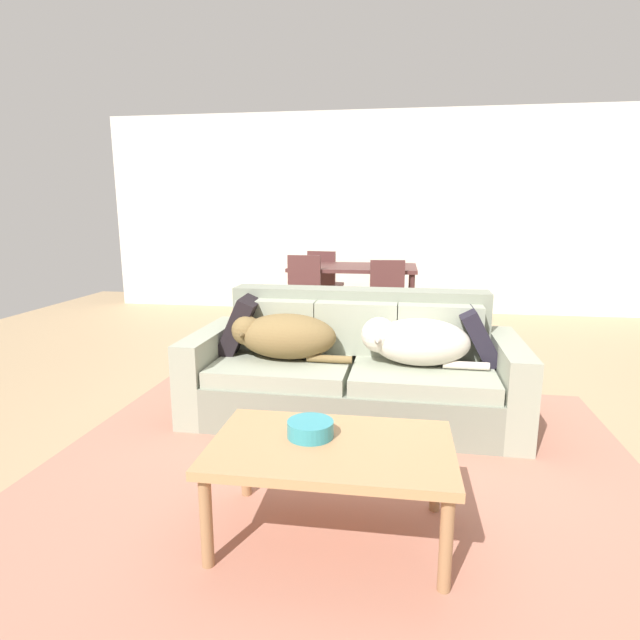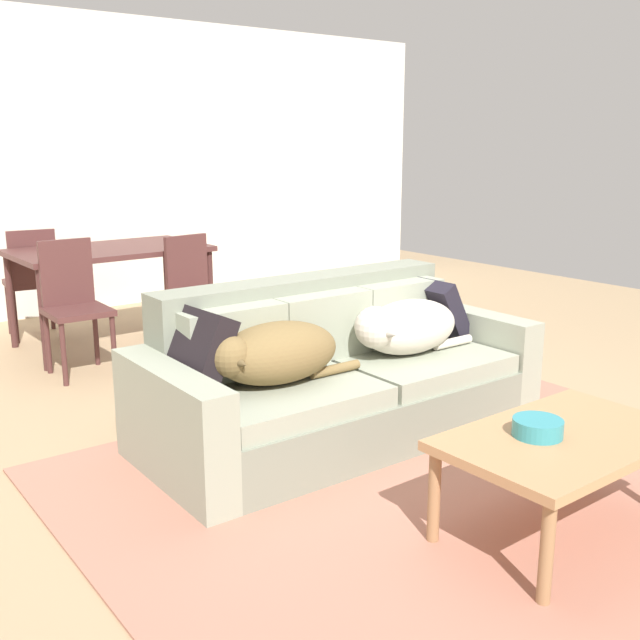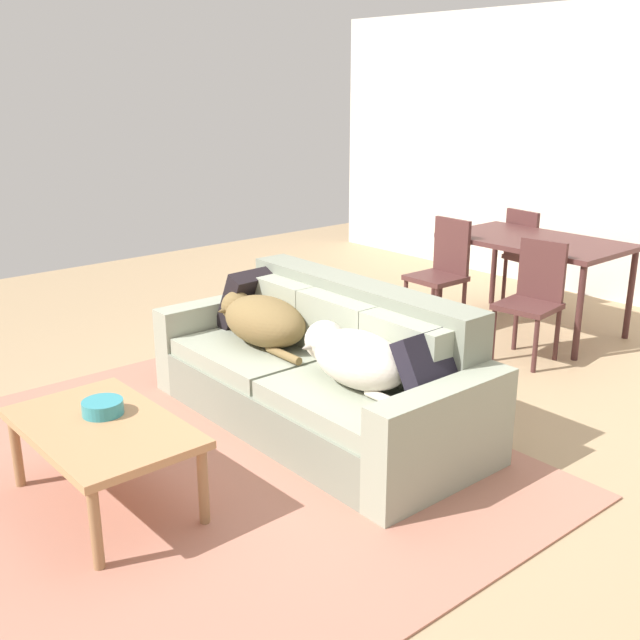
{
  "view_description": "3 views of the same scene",
  "coord_description": "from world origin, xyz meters",
  "px_view_note": "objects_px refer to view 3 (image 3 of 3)",
  "views": [
    {
      "loc": [
        0.12,
        -3.27,
        1.39
      ],
      "look_at": [
        -0.39,
        0.11,
        0.66
      ],
      "focal_mm": 28.86,
      "sensor_mm": 36.0,
      "label": 1
    },
    {
      "loc": [
        -2.62,
        -2.91,
        1.59
      ],
      "look_at": [
        -0.31,
        0.07,
        0.67
      ],
      "focal_mm": 41.98,
      "sensor_mm": 36.0,
      "label": 2
    },
    {
      "loc": [
        2.99,
        -2.64,
        1.99
      ],
      "look_at": [
        -0.17,
        0.11,
        0.65
      ],
      "focal_mm": 42.02,
      "sensor_mm": 36.0,
      "label": 3
    }
  ],
  "objects_px": {
    "couch": "(323,373)",
    "throw_pillow_by_right_arm": "(433,369)",
    "dog_on_left_cushion": "(262,320)",
    "dining_table": "(535,247)",
    "dining_chair_far_left": "(528,252)",
    "dog_on_right_cushion": "(354,357)",
    "coffee_table": "(102,433)",
    "bowl_on_coffee_table": "(103,407)",
    "throw_pillow_by_left_arm": "(251,299)",
    "dining_chair_near_left": "(442,269)",
    "dining_chair_near_right": "(533,296)"
  },
  "relations": [
    {
      "from": "throw_pillow_by_right_arm",
      "to": "dining_table",
      "type": "relative_size",
      "value": 0.27
    },
    {
      "from": "dining_chair_near_left",
      "to": "throw_pillow_by_left_arm",
      "type": "bearing_deg",
      "value": -91.27
    },
    {
      "from": "couch",
      "to": "bowl_on_coffee_table",
      "type": "xyz_separation_m",
      "value": [
        -0.07,
        -1.37,
        0.16
      ]
    },
    {
      "from": "dog_on_right_cushion",
      "to": "bowl_on_coffee_table",
      "type": "height_order",
      "value": "dog_on_right_cushion"
    },
    {
      "from": "throw_pillow_by_left_arm",
      "to": "dining_table",
      "type": "distance_m",
      "value": 2.51
    },
    {
      "from": "couch",
      "to": "throw_pillow_by_left_arm",
      "type": "bearing_deg",
      "value": 176.63
    },
    {
      "from": "bowl_on_coffee_table",
      "to": "dining_chair_far_left",
      "type": "height_order",
      "value": "dining_chair_far_left"
    },
    {
      "from": "dining_table",
      "to": "dog_on_right_cushion",
      "type": "bearing_deg",
      "value": -76.74
    },
    {
      "from": "throw_pillow_by_left_arm",
      "to": "couch",
      "type": "bearing_deg",
      "value": -4.53
    },
    {
      "from": "dining_table",
      "to": "dining_chair_near_right",
      "type": "height_order",
      "value": "dining_chair_near_right"
    },
    {
      "from": "couch",
      "to": "throw_pillow_by_right_arm",
      "type": "distance_m",
      "value": 0.86
    },
    {
      "from": "dining_table",
      "to": "dining_chair_far_left",
      "type": "relative_size",
      "value": 1.59
    },
    {
      "from": "couch",
      "to": "dog_on_left_cushion",
      "type": "bearing_deg",
      "value": -166.27
    },
    {
      "from": "dog_on_left_cushion",
      "to": "dog_on_right_cushion",
      "type": "xyz_separation_m",
      "value": [
        0.87,
        -0.03,
        0.0
      ]
    },
    {
      "from": "coffee_table",
      "to": "dining_chair_far_left",
      "type": "bearing_deg",
      "value": 98.6
    },
    {
      "from": "throw_pillow_by_right_arm",
      "to": "dining_chair_far_left",
      "type": "distance_m",
      "value": 3.37
    },
    {
      "from": "dog_on_left_cushion",
      "to": "dining_table",
      "type": "distance_m",
      "value": 2.62
    },
    {
      "from": "couch",
      "to": "dog_on_left_cushion",
      "type": "distance_m",
      "value": 0.54
    },
    {
      "from": "throw_pillow_by_left_arm",
      "to": "dining_chair_near_left",
      "type": "xyz_separation_m",
      "value": [
        0.09,
        1.88,
        -0.08
      ]
    },
    {
      "from": "dog_on_right_cushion",
      "to": "coffee_table",
      "type": "bearing_deg",
      "value": -104.75
    },
    {
      "from": "couch",
      "to": "bowl_on_coffee_table",
      "type": "distance_m",
      "value": 1.38
    },
    {
      "from": "throw_pillow_by_left_arm",
      "to": "dining_chair_far_left",
      "type": "height_order",
      "value": "dining_chair_far_left"
    },
    {
      "from": "couch",
      "to": "dining_chair_far_left",
      "type": "distance_m",
      "value": 3.14
    },
    {
      "from": "dog_on_right_cushion",
      "to": "throw_pillow_by_right_arm",
      "type": "distance_m",
      "value": 0.45
    },
    {
      "from": "dog_on_right_cushion",
      "to": "bowl_on_coffee_table",
      "type": "xyz_separation_m",
      "value": [
        -0.47,
        -1.24,
        -0.09
      ]
    },
    {
      "from": "throw_pillow_by_right_arm",
      "to": "dining_table",
      "type": "xyz_separation_m",
      "value": [
        -1.04,
        2.47,
        0.12
      ]
    },
    {
      "from": "bowl_on_coffee_table",
      "to": "dining_chair_near_left",
      "type": "bearing_deg",
      "value": 101.16
    },
    {
      "from": "dining_table",
      "to": "dining_chair_near_left",
      "type": "relative_size",
      "value": 1.55
    },
    {
      "from": "throw_pillow_by_right_arm",
      "to": "dining_chair_near_left",
      "type": "distance_m",
      "value": 2.46
    },
    {
      "from": "throw_pillow_by_left_arm",
      "to": "dining_chair_near_left",
      "type": "height_order",
      "value": "dining_chair_near_left"
    },
    {
      "from": "couch",
      "to": "dining_chair_far_left",
      "type": "height_order",
      "value": "dining_chair_far_left"
    },
    {
      "from": "dining_table",
      "to": "dining_chair_near_right",
      "type": "relative_size",
      "value": 1.61
    },
    {
      "from": "dog_on_right_cushion",
      "to": "throw_pillow_by_right_arm",
      "type": "xyz_separation_m",
      "value": [
        0.42,
        0.16,
        0.01
      ]
    },
    {
      "from": "dog_on_left_cushion",
      "to": "throw_pillow_by_right_arm",
      "type": "height_order",
      "value": "throw_pillow_by_right_arm"
    },
    {
      "from": "coffee_table",
      "to": "dining_chair_near_right",
      "type": "xyz_separation_m",
      "value": [
        0.16,
        3.32,
        0.1
      ]
    },
    {
      "from": "dog_on_right_cushion",
      "to": "coffee_table",
      "type": "xyz_separation_m",
      "value": [
        -0.37,
        -1.3,
        -0.18
      ]
    },
    {
      "from": "bowl_on_coffee_table",
      "to": "throw_pillow_by_right_arm",
      "type": "bearing_deg",
      "value": 57.6
    },
    {
      "from": "dining_chair_near_left",
      "to": "bowl_on_coffee_table",
      "type": "bearing_deg",
      "value": -77.27
    },
    {
      "from": "dog_on_left_cushion",
      "to": "dining_chair_near_left",
      "type": "xyz_separation_m",
      "value": [
        -0.26,
        2.05,
        -0.05
      ]
    },
    {
      "from": "dog_on_right_cushion",
      "to": "dining_chair_near_left",
      "type": "height_order",
      "value": "dining_chair_near_left"
    },
    {
      "from": "dog_on_left_cushion",
      "to": "dining_chair_far_left",
      "type": "relative_size",
      "value": 0.93
    },
    {
      "from": "dog_on_left_cushion",
      "to": "bowl_on_coffee_table",
      "type": "relative_size",
      "value": 4.14
    },
    {
      "from": "dog_on_left_cushion",
      "to": "dog_on_right_cushion",
      "type": "bearing_deg",
      "value": -0.54
    },
    {
      "from": "dog_on_left_cushion",
      "to": "dining_table",
      "type": "xyz_separation_m",
      "value": [
        0.25,
        2.61,
        0.14
      ]
    },
    {
      "from": "throw_pillow_by_left_arm",
      "to": "dining_table",
      "type": "bearing_deg",
      "value": 76.28
    },
    {
      "from": "bowl_on_coffee_table",
      "to": "dining_chair_near_left",
      "type": "height_order",
      "value": "dining_chair_near_left"
    },
    {
      "from": "dog_on_left_cushion",
      "to": "throw_pillow_by_right_arm",
      "type": "distance_m",
      "value": 1.3
    },
    {
      "from": "couch",
      "to": "throw_pillow_by_left_arm",
      "type": "relative_size",
      "value": 5.4
    },
    {
      "from": "dog_on_right_cushion",
      "to": "throw_pillow_by_left_arm",
      "type": "height_order",
      "value": "throw_pillow_by_left_arm"
    },
    {
      "from": "dog_on_left_cushion",
      "to": "dining_chair_near_right",
      "type": "height_order",
      "value": "dining_chair_near_right"
    }
  ]
}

